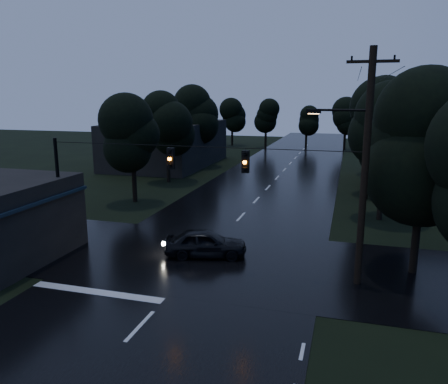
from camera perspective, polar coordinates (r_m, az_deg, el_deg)
The scene contains 16 objects.
main_road at distance 39.26m, azimuth 5.76°, elevation 0.54°, with size 12.00×120.00×0.02m, color black.
cross_street at distance 22.46m, azimuth -2.75°, elevation -8.63°, with size 60.00×9.00×0.02m, color black.
building_far_right at distance 42.82m, azimuth 25.64°, elevation 3.36°, with size 10.00×14.00×4.40m, color black.
building_far_left at distance 52.45m, azimuth -7.42°, elevation 6.27°, with size 10.00×16.00×5.00m, color black.
utility_pole_main at distance 19.02m, azimuth 17.70°, elevation 3.35°, with size 3.50×0.30×10.00m.
utility_pole_far at distance 36.08m, azimuth 18.42°, elevation 5.16°, with size 2.00×0.30×7.50m.
anchor_pole_left at distance 24.19m, azimuth -20.70°, elevation -0.47°, with size 0.18×0.18×6.00m, color black.
span_signals at distance 20.02m, azimuth -2.33°, elevation 4.32°, with size 15.00×0.37×1.12m.
tree_corner_near at distance 21.15m, azimuth 24.78°, elevation 5.67°, with size 4.48×4.48×9.44m.
tree_left_a at distance 33.87m, azimuth -11.91°, elevation 7.41°, with size 3.92×3.92×8.26m.
tree_left_b at distance 41.30m, azimuth -7.44°, elevation 8.96°, with size 4.20×4.20×8.85m.
tree_left_c at distance 50.79m, azimuth -3.53°, elevation 10.11°, with size 4.48×4.48×9.44m.
tree_right_a at distance 29.98m, azimuth 20.37°, elevation 7.00°, with size 4.20×4.20×8.85m.
tree_right_b at distance 37.96m, azimuth 20.52°, elevation 8.55°, with size 4.48×4.48×9.44m.
tree_right_c at distance 47.95m, azimuth 20.45°, elevation 9.67°, with size 4.76×4.76×10.03m.
car at distance 22.49m, azimuth -2.39°, elevation -6.67°, with size 1.67×4.16×1.42m, color black.
Camera 1 is at (6.84, -7.80, 8.08)m, focal length 35.00 mm.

